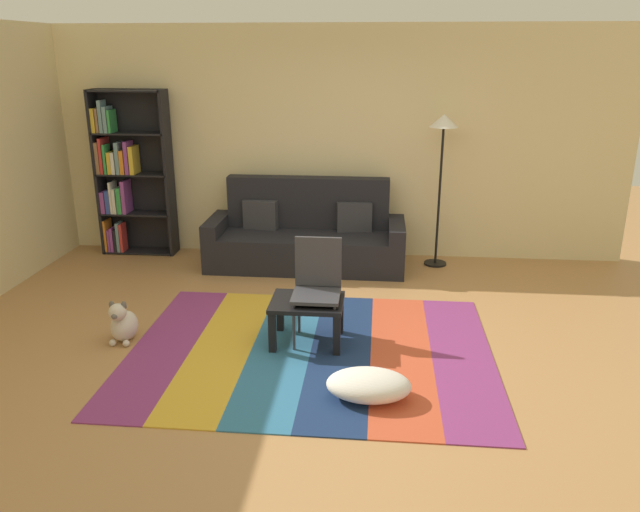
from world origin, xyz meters
The scene contains 11 objects.
ground_plane centered at (0.00, 0.00, 0.00)m, with size 14.00×14.00×0.00m, color #B27F4C.
back_wall centered at (0.00, 2.55, 1.35)m, with size 6.80×0.10×2.70m, color beige.
rug centered at (-0.03, -0.18, 0.00)m, with size 3.01×2.40×0.01m.
couch centered at (-0.32, 2.02, 0.34)m, with size 2.26×0.80×1.00m.
bookshelf centered at (-2.55, 2.31, 0.97)m, with size 0.90×0.28×1.98m.
coffee_table centered at (-0.08, -0.01, 0.32)m, with size 0.62×0.50×0.38m.
pouf centered at (0.47, -0.87, 0.12)m, with size 0.62×0.40×0.21m, color white.
dog centered at (-1.67, -0.12, 0.16)m, with size 0.22×0.35×0.40m.
standing_lamp centered at (1.19, 2.18, 1.45)m, with size 0.32×0.32×1.74m.
tv_remote centered at (-0.13, 0.00, 0.40)m, with size 0.04×0.15×0.02m, color black.
folding_chair centered at (0.00, 0.09, 0.53)m, with size 0.40×0.40×0.90m.
Camera 1 is at (0.50, -4.82, 2.41)m, focal length 34.72 mm.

